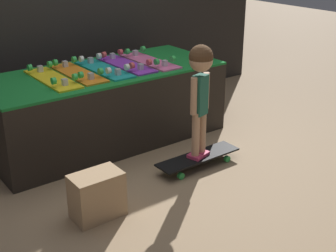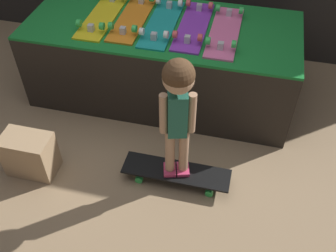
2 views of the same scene
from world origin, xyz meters
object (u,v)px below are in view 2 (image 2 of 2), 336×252
at_px(skateboard_yellow_on_rack, 103,15).
at_px(skateboard_purple_on_rack, 194,25).
at_px(storage_box, 30,154).
at_px(skateboard_pink_on_rack, 225,31).
at_px(skateboard_on_floor, 176,172).
at_px(skateboard_orange_on_rack, 133,17).
at_px(child, 178,100).
at_px(skateboard_teal_on_rack, 162,22).

bearing_deg(skateboard_yellow_on_rack, skateboard_purple_on_rack, 1.11).
relative_size(skateboard_purple_on_rack, storage_box, 2.13).
height_order(skateboard_yellow_on_rack, storage_box, skateboard_yellow_on_rack).
bearing_deg(skateboard_pink_on_rack, skateboard_on_floor, -99.79).
xyz_separation_m(skateboard_yellow_on_rack, storage_box, (-0.20, -1.04, -0.51)).
height_order(skateboard_orange_on_rack, skateboard_on_floor, skateboard_orange_on_rack).
relative_size(skateboard_on_floor, storage_box, 2.21).
height_order(skateboard_yellow_on_rack, skateboard_orange_on_rack, same).
bearing_deg(skateboard_purple_on_rack, storage_box, -130.73).
distance_m(skateboard_yellow_on_rack, skateboard_orange_on_rack, 0.24).
bearing_deg(skateboard_orange_on_rack, child, -58.98).
bearing_deg(skateboard_pink_on_rack, skateboard_teal_on_rack, 178.82).
relative_size(skateboard_orange_on_rack, skateboard_on_floor, 0.97).
bearing_deg(skateboard_pink_on_rack, child, -99.79).
bearing_deg(storage_box, skateboard_pink_on_rack, 41.98).
height_order(skateboard_orange_on_rack, child, child).
relative_size(skateboard_pink_on_rack, storage_box, 2.13).
bearing_deg(skateboard_orange_on_rack, skateboard_yellow_on_rack, -175.15).
xyz_separation_m(skateboard_orange_on_rack, skateboard_teal_on_rack, (0.24, -0.02, 0.00)).
bearing_deg(skateboard_yellow_on_rack, skateboard_pink_on_rack, -0.78).
relative_size(skateboard_teal_on_rack, storage_box, 2.13).
bearing_deg(skateboard_yellow_on_rack, skateboard_on_floor, -48.77).
bearing_deg(skateboard_purple_on_rack, child, -84.85).
relative_size(skateboard_orange_on_rack, skateboard_purple_on_rack, 1.00).
xyz_separation_m(skateboard_yellow_on_rack, skateboard_orange_on_rack, (0.24, 0.02, 0.00)).
distance_m(skateboard_purple_on_rack, skateboard_pink_on_rack, 0.24).
distance_m(skateboard_purple_on_rack, child, 0.92).
relative_size(skateboard_purple_on_rack, child, 0.79).
height_order(skateboard_on_floor, storage_box, storage_box).
xyz_separation_m(skateboard_pink_on_rack, skateboard_on_floor, (-0.15, -0.89, -0.59)).
bearing_deg(skateboard_orange_on_rack, skateboard_teal_on_rack, -5.61).
height_order(skateboard_teal_on_rack, child, child).
xyz_separation_m(skateboard_purple_on_rack, skateboard_on_floor, (0.08, -0.91, -0.59)).
xyz_separation_m(skateboard_purple_on_rack, child, (0.08, -0.91, 0.05)).
xyz_separation_m(skateboard_on_floor, child, (0.00, 0.00, 0.65)).
height_order(skateboard_orange_on_rack, skateboard_pink_on_rack, same).
distance_m(skateboard_orange_on_rack, skateboard_teal_on_rack, 0.24).
distance_m(skateboard_yellow_on_rack, skateboard_purple_on_rack, 0.71).
height_order(skateboard_purple_on_rack, skateboard_on_floor, skateboard_purple_on_rack).
bearing_deg(skateboard_on_floor, skateboard_yellow_on_rack, 131.23).
distance_m(skateboard_teal_on_rack, storage_box, 1.34).
bearing_deg(skateboard_on_floor, skateboard_orange_on_rack, 121.02).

